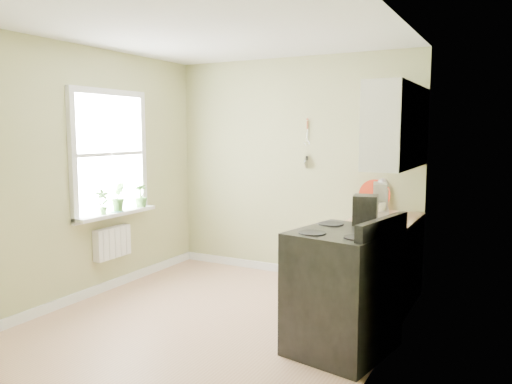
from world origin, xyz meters
The scene contains 21 objects.
floor centered at (0.00, 0.00, -0.01)m, with size 3.20×3.60×0.02m, color tan.
ceiling centered at (0.00, 0.00, 2.71)m, with size 3.20×3.60×0.02m, color white.
wall_back centered at (0.00, 1.81, 1.35)m, with size 3.20×0.02×2.70m, color tan.
wall_left centered at (-1.61, 0.00, 1.35)m, with size 0.02×3.60×2.70m, color tan.
wall_right centered at (1.61, 0.00, 1.35)m, with size 0.02×3.60×2.70m, color tan.
base_cabinets centered at (1.30, 1.00, 0.43)m, with size 0.60×1.60×0.87m, color white.
countertop centered at (1.29, 1.00, 0.89)m, with size 0.64×1.60×0.04m, color #E8B78E.
upper_cabinets centered at (1.43, 1.10, 1.85)m, with size 0.35×1.40×0.80m, color white.
window centered at (-1.58, 0.30, 1.55)m, with size 0.06×1.14×1.44m.
window_sill centered at (-1.51, 0.30, 0.88)m, with size 0.18×1.14×0.04m, color white.
radiator centered at (-1.54, 0.25, 0.55)m, with size 0.12×0.50×0.35m, color white.
wall_utensils centered at (0.20, 1.78, 1.56)m, with size 0.02×0.14×0.58m.
stove centered at (1.28, -0.06, 0.51)m, with size 0.86×0.94×1.14m.
stand_mixer centered at (1.22, 1.30, 1.08)m, with size 0.27×0.36×0.40m.
kettle centered at (1.05, 1.50, 1.00)m, with size 0.18×0.10×0.18m.
coffee_maker centered at (1.35, 0.30, 1.08)m, with size 0.24×0.26×0.35m.
red_tray centered at (1.06, 1.72, 1.09)m, with size 0.35×0.35×0.02m, color red.
jar centered at (1.15, 0.30, 0.95)m, with size 0.08×0.08×0.08m.
plant_a centered at (-1.50, 0.09, 1.04)m, with size 0.15×0.10×0.28m, color #4B8234.
plant_b centered at (-1.50, 0.32, 1.06)m, with size 0.18×0.15×0.33m, color #4B8234.
plant_c centered at (-1.50, 0.71, 1.04)m, with size 0.15×0.15×0.27m, color #4B8234.
Camera 1 is at (2.51, -3.88, 1.81)m, focal length 35.00 mm.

